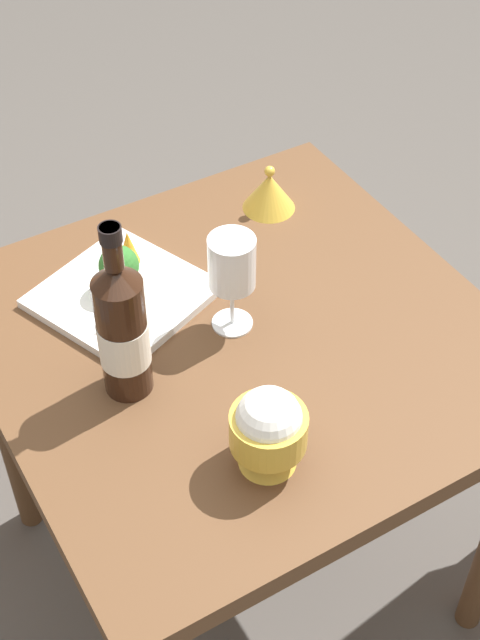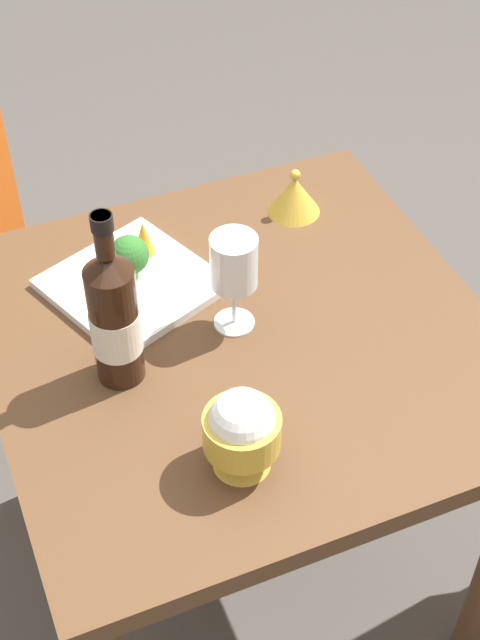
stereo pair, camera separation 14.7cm
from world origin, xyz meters
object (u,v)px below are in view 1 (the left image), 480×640
(wine_glass, at_px, (232,265))
(rice_bowl_lid, at_px, (269,191))
(carrot_garnish_left, at_px, (115,308))
(broccoli_floret, at_px, (119,267))
(carrot_garnish_right, at_px, (128,247))
(rice_bowl, at_px, (268,429))
(serving_plate, at_px, (123,295))
(wine_bottle, at_px, (122,329))

(wine_glass, distance_m, rice_bowl_lid, 0.33)
(carrot_garnish_left, bearing_deg, rice_bowl_lid, -68.22)
(broccoli_floret, xyz_separation_m, carrot_garnish_right, (0.06, -0.04, -0.02))
(carrot_garnish_left, bearing_deg, rice_bowl, -168.50)
(wine_glass, distance_m, serving_plate, 0.23)
(wine_glass, xyz_separation_m, carrot_garnish_left, (0.08, 0.17, -0.08))
(rice_bowl, xyz_separation_m, rice_bowl_lid, (0.51, -0.32, -0.04))
(wine_bottle, distance_m, wine_glass, 0.21)
(wine_bottle, distance_m, serving_plate, 0.23)
(rice_bowl_lid, xyz_separation_m, broccoli_floret, (-0.08, 0.34, 0.03))
(rice_bowl_lid, distance_m, serving_plate, 0.36)
(wine_glass, bearing_deg, wine_bottle, 99.86)
(rice_bowl, bearing_deg, rice_bowl_lid, -31.96)
(rice_bowl, relative_size, carrot_garnish_right, 2.18)
(wine_bottle, bearing_deg, rice_bowl_lid, -57.18)
(serving_plate, distance_m, carrot_garnish_left, 0.09)
(wine_bottle, bearing_deg, broccoli_floret, -22.23)
(wine_bottle, xyz_separation_m, serving_plate, (0.18, -0.08, -0.11))
(wine_glass, distance_m, carrot_garnish_left, 0.20)
(wine_bottle, distance_m, carrot_garnish_right, 0.29)
(rice_bowl_lid, bearing_deg, wine_bottle, 122.82)
(wine_bottle, bearing_deg, serving_plate, -22.51)
(wine_glass, relative_size, broccoli_floret, 2.09)
(rice_bowl_lid, distance_m, carrot_garnish_left, 0.42)
(serving_plate, xyz_separation_m, carrot_garnish_left, (-0.06, 0.04, 0.04))
(rice_bowl_lid, xyz_separation_m, carrot_garnish_left, (-0.15, 0.39, 0.01))
(wine_bottle, bearing_deg, carrot_garnish_right, -25.98)
(wine_bottle, xyz_separation_m, wine_glass, (0.04, -0.21, 0.01))
(rice_bowl, distance_m, rice_bowl_lid, 0.60)
(serving_plate, height_order, carrot_garnish_right, carrot_garnish_right)
(wine_bottle, relative_size, broccoli_floret, 3.64)
(carrot_garnish_left, bearing_deg, serving_plate, -31.61)
(rice_bowl, xyz_separation_m, carrot_garnish_right, (0.48, -0.01, -0.03))
(serving_plate, bearing_deg, rice_bowl_lid, -75.52)
(carrot_garnish_right, bearing_deg, wine_bottle, 154.02)
(wine_glass, height_order, rice_bowl_lid, wine_glass)
(broccoli_floret, bearing_deg, serving_plate, 165.17)
(wine_glass, height_order, serving_plate, wine_glass)
(rice_bowl_lid, relative_size, broccoli_floret, 1.17)
(serving_plate, bearing_deg, carrot_garnish_left, 148.39)
(rice_bowl, bearing_deg, wine_glass, -20.04)
(broccoli_floret, height_order, carrot_garnish_left, broccoli_floret)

